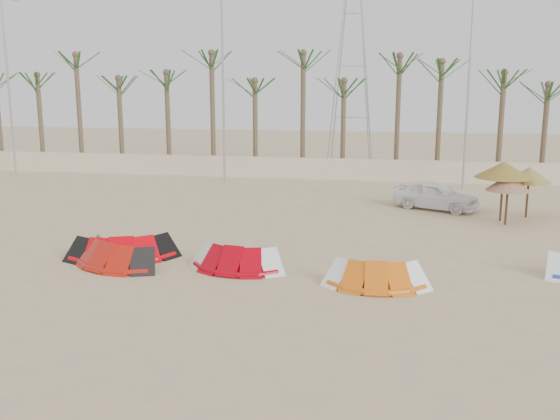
% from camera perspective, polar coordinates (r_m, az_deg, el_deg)
% --- Properties ---
extents(ground, '(120.00, 120.00, 0.00)m').
position_cam_1_polar(ground, '(17.83, -3.52, -7.97)').
color(ground, tan).
rests_on(ground, ground).
extents(boundary_wall, '(60.00, 0.30, 1.30)m').
position_cam_1_polar(boundary_wall, '(38.87, 4.28, 3.78)').
color(boundary_wall, beige).
rests_on(boundary_wall, ground).
extents(palm_line, '(52.00, 4.00, 7.70)m').
position_cam_1_polar(palm_line, '(39.94, 5.62, 12.30)').
color(palm_line, brown).
rests_on(palm_line, ground).
extents(lamp_a, '(1.25, 0.14, 11.00)m').
position_cam_1_polar(lamp_a, '(43.54, -23.54, 10.46)').
color(lamp_a, '#A5A8AD').
rests_on(lamp_a, ground).
extents(lamp_b, '(1.25, 0.14, 11.00)m').
position_cam_1_polar(lamp_b, '(37.66, -5.18, 11.32)').
color(lamp_b, '#A5A8AD').
rests_on(lamp_b, ground).
extents(lamp_c, '(1.25, 0.14, 11.00)m').
position_cam_1_polar(lamp_c, '(36.50, 16.93, 10.86)').
color(lamp_c, '#A5A8AD').
rests_on(lamp_c, ground).
extents(pylon, '(3.00, 3.00, 14.00)m').
position_cam_1_polar(pylon, '(44.80, 6.38, 3.95)').
color(pylon, '#A5A8AD').
rests_on(pylon, ground).
extents(kite_red_left, '(4.02, 2.59, 0.90)m').
position_cam_1_polar(kite_red_left, '(22.32, -13.87, -3.11)').
color(kite_red_left, red).
rests_on(kite_red_left, ground).
extents(kite_red_mid, '(3.84, 2.67, 0.90)m').
position_cam_1_polar(kite_red_mid, '(21.55, -14.60, -3.68)').
color(kite_red_mid, '#B4160C').
rests_on(kite_red_mid, ground).
extents(kite_red_right, '(3.27, 1.90, 0.90)m').
position_cam_1_polar(kite_red_right, '(20.41, -3.86, -4.19)').
color(kite_red_right, '#AA000D').
rests_on(kite_red_right, ground).
extents(kite_orange, '(3.10, 1.61, 0.90)m').
position_cam_1_polar(kite_orange, '(18.95, 8.83, -5.57)').
color(kite_orange, orange).
rests_on(kite_orange, ground).
extents(parasol_left, '(2.45, 2.45, 2.61)m').
position_cam_1_polar(parasol_left, '(28.50, 19.77, 3.47)').
color(parasol_left, '#4C331E').
rests_on(parasol_left, ground).
extents(parasol_mid, '(1.84, 1.84, 2.17)m').
position_cam_1_polar(parasol_mid, '(27.88, 20.14, 2.36)').
color(parasol_mid, '#4C331E').
rests_on(parasol_mid, ground).
extents(parasol_right, '(1.96, 1.96, 2.28)m').
position_cam_1_polar(parasol_right, '(29.74, 21.82, 3.00)').
color(parasol_right, '#4C331E').
rests_on(parasol_right, ground).
extents(car, '(4.29, 3.17, 1.36)m').
position_cam_1_polar(car, '(30.50, 14.06, 1.32)').
color(car, white).
rests_on(car, ground).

